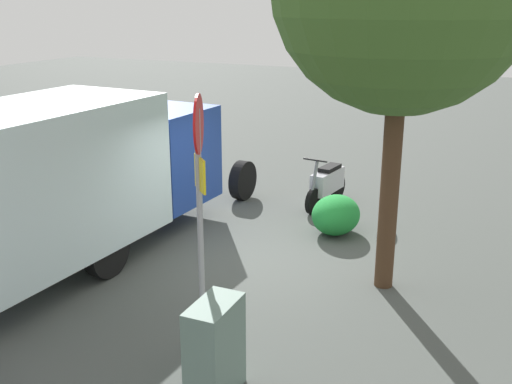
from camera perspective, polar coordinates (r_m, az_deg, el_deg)
name	(u,v)px	position (r m, az deg, el deg)	size (l,w,h in m)	color
ground_plane	(256,258)	(10.98, 0.01, -6.15)	(60.00, 60.00, 0.00)	#474C48
box_truck_near	(81,169)	(11.06, -16.04, 2.04)	(7.68, 2.52, 2.85)	black
motorcycle	(327,183)	(13.63, 6.65, 0.83)	(1.81, 0.59, 1.20)	black
stop_sign	(200,180)	(7.80, -5.30, 1.11)	(0.71, 0.33, 3.33)	#9E9EA3
utility_cabinet	(215,350)	(7.22, -3.87, -14.51)	(0.78, 0.42, 1.18)	slate
bike_rack_hoop	(384,233)	(12.34, 11.84, -3.81)	(0.85, 0.85, 0.05)	#B7B7BC
shrub_near_sign	(336,215)	(12.06, 7.47, -2.13)	(1.13, 0.92, 0.77)	#208836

